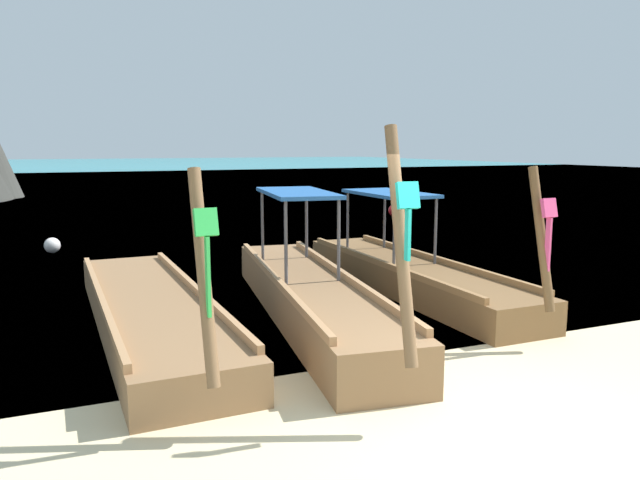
{
  "coord_description": "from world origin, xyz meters",
  "views": [
    {
      "loc": [
        -3.47,
        -3.97,
        2.58
      ],
      "look_at": [
        0.0,
        4.23,
        1.19
      ],
      "focal_mm": 34.09,
      "sensor_mm": 36.0,
      "label": 1
    }
  ],
  "objects_px": {
    "longtail_boat_turquoise_ribbon": "(310,295)",
    "longtail_boat_pink_ribbon": "(410,274)",
    "mooring_buoy_near": "(394,210)",
    "mooring_buoy_far": "(52,245)",
    "longtail_boat_green_ribbon": "(150,312)"
  },
  "relations": [
    {
      "from": "longtail_boat_turquoise_ribbon",
      "to": "longtail_boat_pink_ribbon",
      "type": "distance_m",
      "value": 2.47
    },
    {
      "from": "mooring_buoy_near",
      "to": "mooring_buoy_far",
      "type": "distance_m",
      "value": 12.0
    },
    {
      "from": "mooring_buoy_near",
      "to": "mooring_buoy_far",
      "type": "height_order",
      "value": "mooring_buoy_near"
    },
    {
      "from": "longtail_boat_turquoise_ribbon",
      "to": "mooring_buoy_far",
      "type": "distance_m",
      "value": 8.43
    },
    {
      "from": "longtail_boat_green_ribbon",
      "to": "mooring_buoy_near",
      "type": "relative_size",
      "value": 15.89
    },
    {
      "from": "mooring_buoy_far",
      "to": "longtail_boat_pink_ribbon",
      "type": "bearing_deg",
      "value": -48.39
    },
    {
      "from": "longtail_boat_pink_ribbon",
      "to": "mooring_buoy_far",
      "type": "relative_size",
      "value": 17.41
    },
    {
      "from": "longtail_boat_green_ribbon",
      "to": "mooring_buoy_far",
      "type": "distance_m",
      "value": 7.36
    },
    {
      "from": "longtail_boat_green_ribbon",
      "to": "longtail_boat_pink_ribbon",
      "type": "distance_m",
      "value": 4.61
    },
    {
      "from": "mooring_buoy_far",
      "to": "longtail_boat_turquoise_ribbon",
      "type": "bearing_deg",
      "value": -64.37
    },
    {
      "from": "longtail_boat_turquoise_ribbon",
      "to": "mooring_buoy_far",
      "type": "xyz_separation_m",
      "value": [
        -3.65,
        7.6,
        -0.17
      ]
    },
    {
      "from": "longtail_boat_green_ribbon",
      "to": "mooring_buoy_far",
      "type": "relative_size",
      "value": 18.24
    },
    {
      "from": "longtail_boat_turquoise_ribbon",
      "to": "mooring_buoy_near",
      "type": "bearing_deg",
      "value": 54.86
    },
    {
      "from": "mooring_buoy_far",
      "to": "longtail_boat_green_ribbon",
      "type": "bearing_deg",
      "value": -79.35
    },
    {
      "from": "longtail_boat_green_ribbon",
      "to": "mooring_buoy_far",
      "type": "xyz_separation_m",
      "value": [
        -1.36,
        7.24,
        -0.06
      ]
    }
  ]
}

